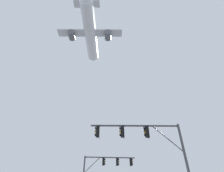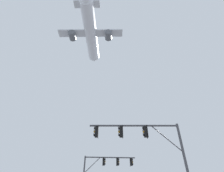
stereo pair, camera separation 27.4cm
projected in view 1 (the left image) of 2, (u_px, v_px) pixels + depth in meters
signal_pole_near at (146, 141)px, 13.41m from camera, size 7.55×0.78×6.53m
signal_pole_far at (105, 167)px, 21.34m from camera, size 6.69×1.16×5.88m
airplane at (90, 34)px, 51.57m from camera, size 19.75×25.56×6.98m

